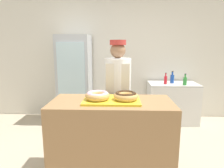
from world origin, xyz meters
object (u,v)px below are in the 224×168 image
object	(u,v)px
baker_person	(118,95)
bottle_green	(185,81)
beverage_fridge	(75,79)
chest_freezer	(172,102)
serving_tray	(112,100)
bottle_blue	(172,79)
donut_chocolate_glaze	(126,96)
bottle_red	(166,80)
brownie_back_right	(121,94)
donut_light_glaze	(98,95)
brownie_back_left	(104,94)

from	to	relation	value
baker_person	bottle_green	xyz separation A→B (m)	(1.28, 1.01, 0.04)
bottle_green	beverage_fridge	bearing A→B (deg)	175.49
chest_freezer	bottle_green	size ratio (longest dim) A/B	4.43
serving_tray	bottle_blue	xyz separation A→B (m)	(1.15, 1.78, -0.04)
donut_chocolate_glaze	bottle_red	bearing A→B (deg)	63.90
beverage_fridge	bottle_blue	xyz separation A→B (m)	(1.96, 0.02, 0.02)
baker_person	donut_chocolate_glaze	bearing A→B (deg)	-81.03
serving_tray	beverage_fridge	bearing A→B (deg)	114.80
beverage_fridge	bottle_red	bearing A→B (deg)	-2.72
beverage_fridge	brownie_back_right	bearing A→B (deg)	-60.10
bottle_blue	brownie_back_right	bearing A→B (deg)	-122.73
brownie_back_right	bottle_green	distance (m)	1.89
chest_freezer	beverage_fridge	bearing A→B (deg)	-179.81
chest_freezer	bottle_green	world-z (taller)	bottle_green
bottle_red	baker_person	bearing A→B (deg)	-130.36
donut_chocolate_glaze	chest_freezer	size ratio (longest dim) A/B	0.29
donut_chocolate_glaze	beverage_fridge	xyz separation A→B (m)	(-0.97, 1.78, -0.12)
baker_person	donut_light_glaze	bearing A→B (deg)	-110.07
bottle_blue	donut_light_glaze	bearing A→B (deg)	-125.86
beverage_fridge	chest_freezer	xyz separation A→B (m)	(1.98, 0.01, -0.47)
serving_tray	donut_light_glaze	bearing A→B (deg)	-172.29
donut_chocolate_glaze	bottle_blue	size ratio (longest dim) A/B	1.16
serving_tray	bottle_green	size ratio (longest dim) A/B	2.92
donut_light_glaze	donut_chocolate_glaze	distance (m)	0.32
bottle_green	bottle_red	size ratio (longest dim) A/B	0.98
brownie_back_right	bottle_blue	bearing A→B (deg)	57.27
chest_freezer	bottle_green	xyz separation A→B (m)	(0.17, -0.18, 0.48)
serving_tray	baker_person	xyz separation A→B (m)	(0.06, 0.59, -0.08)
serving_tray	baker_person	world-z (taller)	baker_person
donut_chocolate_glaze	beverage_fridge	world-z (taller)	beverage_fridge
donut_chocolate_glaze	chest_freezer	xyz separation A→B (m)	(1.01, 1.79, -0.59)
donut_light_glaze	donut_chocolate_glaze	size ratio (longest dim) A/B	1.00
baker_person	bottle_green	bearing A→B (deg)	38.29
donut_chocolate_glaze	bottle_red	xyz separation A→B (m)	(0.83, 1.70, -0.11)
chest_freezer	donut_light_glaze	bearing A→B (deg)	-126.57
bottle_green	bottle_blue	bearing A→B (deg)	135.43
baker_person	chest_freezer	size ratio (longest dim) A/B	1.69
beverage_fridge	chest_freezer	world-z (taller)	beverage_fridge
brownie_back_left	beverage_fridge	size ratio (longest dim) A/B	0.05
bottle_red	serving_tray	bearing A→B (deg)	-120.57
brownie_back_right	bottle_red	world-z (taller)	bottle_red
bottle_green	serving_tray	bearing A→B (deg)	-130.06
donut_light_glaze	baker_person	world-z (taller)	baker_person
beverage_fridge	brownie_back_left	bearing A→B (deg)	-66.08
baker_person	bottle_blue	distance (m)	1.62
brownie_back_left	brownie_back_right	size ratio (longest dim) A/B	1.00
bottle_green	donut_light_glaze	bearing A→B (deg)	-132.86
donut_chocolate_glaze	brownie_back_right	bearing A→B (deg)	106.16
beverage_fridge	bottle_red	distance (m)	1.81
brownie_back_left	chest_freezer	size ratio (longest dim) A/B	0.08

